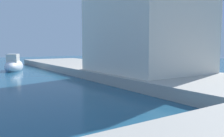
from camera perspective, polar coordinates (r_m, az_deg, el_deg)
The scene contains 2 objects.
quay_promenade at distance 5.33m, azimuth -25.04°, elevation -13.92°, with size 44.00×32.00×0.50m.
moored_boat_0 at distance 20.81m, azimuth -22.70°, elevation 0.68°, with size 2.44×3.52×1.62m.
Camera 1 is at (3.61, -5.36, 1.97)m, focal length 37.69 mm.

